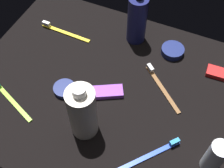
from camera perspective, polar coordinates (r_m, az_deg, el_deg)
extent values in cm
cube|color=black|center=(85.44, 0.00, -1.39)|extent=(84.00, 64.00, 1.20)
cylinder|color=navy|center=(92.77, 4.90, 12.33)|extent=(6.05, 6.05, 16.05)
cylinder|color=silver|center=(71.87, -5.76, -5.55)|extent=(7.05, 7.05, 16.47)
cylinder|color=silver|center=(63.96, -6.45, -1.41)|extent=(3.20, 3.20, 2.20)
cylinder|color=silver|center=(73.69, 19.40, -13.25)|extent=(4.48, 4.48, 10.76)
cube|color=brown|center=(85.95, 9.82, -0.87)|extent=(14.31, 12.79, 0.90)
cube|color=white|center=(88.64, 7.48, 3.16)|extent=(2.68, 2.54, 1.20)
cube|color=yellow|center=(100.45, -9.00, 9.87)|extent=(18.03, 1.75, 0.90)
cube|color=white|center=(103.29, -12.68, 11.44)|extent=(2.63, 1.18, 1.20)
cube|color=#8CD133|center=(87.14, -18.92, -3.07)|extent=(17.16, 7.79, 0.90)
cube|color=blue|center=(75.67, 7.11, -13.71)|extent=(12.53, 14.53, 0.90)
cube|color=#338CCC|center=(77.06, 12.10, -10.97)|extent=(2.52, 2.70, 1.20)
cube|color=red|center=(93.40, 21.01, 1.68)|extent=(10.58, 4.51, 1.50)
cube|color=purple|center=(83.65, -1.41, -1.59)|extent=(11.05, 8.48, 1.50)
cylinder|color=navy|center=(85.29, -9.23, -0.94)|extent=(6.38, 6.38, 1.61)
cylinder|color=navy|center=(94.84, 11.71, 6.37)|extent=(7.16, 7.16, 2.11)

